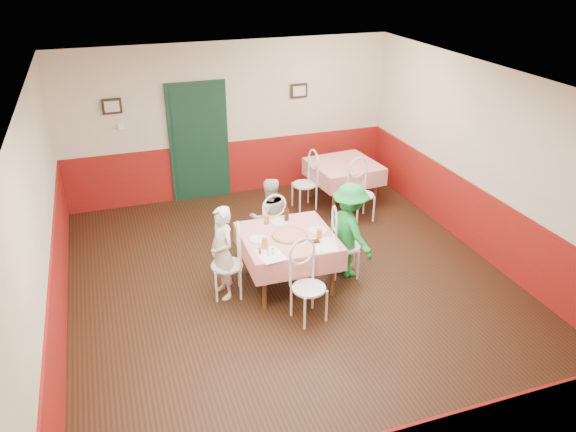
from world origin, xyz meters
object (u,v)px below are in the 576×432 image
object	(u,v)px
beer_bottle	(287,213)
glass_a	(265,243)
second_table	(343,183)
chair_near	(309,288)
diner_far	(270,217)
chair_second_b	(361,195)
chair_left	(227,265)
glass_b	(319,234)
diner_left	(222,253)
main_table	(288,260)
pizza	(290,235)
chair_far	(271,228)
diner_right	(350,230)
glass_c	(266,219)
chair_second_a	(304,184)
wallet	(315,241)

from	to	relation	value
beer_bottle	glass_a	bearing A→B (deg)	-128.45
glass_a	second_table	bearing A→B (deg)	48.25
chair_near	diner_far	bearing A→B (deg)	77.13
chair_second_b	beer_bottle	world-z (taller)	beer_bottle
chair_left	chair_near	size ratio (longest dim) A/B	1.00
chair_near	glass_a	size ratio (longest dim) A/B	6.32
glass_b	diner_left	size ratio (longest dim) A/B	0.10
main_table	second_table	distance (m)	2.91
glass_a	pizza	bearing A→B (deg)	27.16
chair_far	chair_second_b	xyz separation A→B (m)	(1.82, 0.66, 0.00)
main_table	glass_a	xyz separation A→B (m)	(-0.40, -0.24, 0.46)
chair_near	glass_a	bearing A→B (deg)	110.07
chair_far	pizza	xyz separation A→B (m)	(-0.00, -0.87, 0.33)
main_table	diner_right	bearing A→B (deg)	-1.14
pizza	beer_bottle	xyz separation A→B (m)	(0.10, 0.44, 0.10)
chair_near	glass_c	size ratio (longest dim) A/B	6.81
chair_near	glass_a	world-z (taller)	glass_a
glass_c	diner_right	xyz separation A→B (m)	(1.07, -0.44, -0.13)
main_table	chair_second_b	world-z (taller)	chair_second_b
chair_near	glass_c	bearing A→B (deg)	85.10
glass_b	diner_left	world-z (taller)	diner_left
diner_left	glass_a	bearing A→B (deg)	50.20
glass_c	beer_bottle	distance (m)	0.30
main_table	pizza	distance (m)	0.40
glass_b	diner_right	bearing A→B (deg)	20.48
chair_second_b	glass_a	bearing A→B (deg)	-147.20
chair_near	diner_far	size ratio (longest dim) A/B	0.74
main_table	chair_near	xyz separation A→B (m)	(-0.02, -0.85, 0.08)
beer_bottle	main_table	bearing A→B (deg)	-106.20
glass_a	diner_left	distance (m)	0.59
chair_near	glass_a	distance (m)	0.82
pizza	diner_far	size ratio (longest dim) A/B	0.38
chair_far	diner_right	bearing A→B (deg)	131.97
glass_b	pizza	bearing A→B (deg)	150.65
chair_second_a	glass_c	size ratio (longest dim) A/B	6.81
main_table	pizza	world-z (taller)	pizza
second_table	glass_b	bearing A→B (deg)	-120.66
glass_a	beer_bottle	world-z (taller)	beer_bottle
chair_second_b	diner_left	size ratio (longest dim) A/B	0.69
main_table	second_table	xyz separation A→B (m)	(1.83, 2.26, 0.00)
glass_c	diner_right	bearing A→B (deg)	-22.58
chair_near	beer_bottle	bearing A→B (deg)	72.06
glass_b	wallet	distance (m)	0.13
chair_second_b	pizza	bearing A→B (deg)	-145.07
glass_a	glass_b	size ratio (longest dim) A/B	1.11
chair_far	glass_c	xyz separation A→B (m)	(-0.19, -0.42, 0.38)
main_table	chair_near	bearing A→B (deg)	-91.14
glass_b	diner_right	size ratio (longest dim) A/B	0.09
wallet	second_table	bearing A→B (deg)	59.76
glass_c	beer_bottle	xyz separation A→B (m)	(0.29, -0.01, 0.05)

